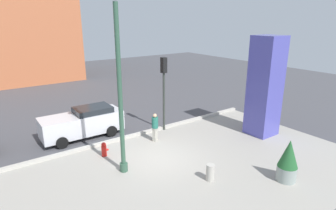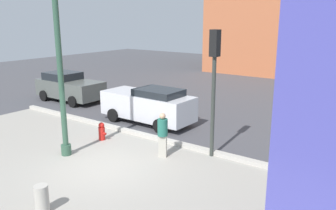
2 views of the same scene
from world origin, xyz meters
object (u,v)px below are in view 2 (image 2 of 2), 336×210
object	(u,v)px
art_pillar_blue	(325,129)
car_curb_west	(69,87)
fire_hydrant	(102,131)
traffic_light_corner	(214,73)
pedestrian_crossing	(163,133)
concrete_bollard	(42,199)
lamp_post	(59,53)
car_intersection	(148,105)

from	to	relation	value
art_pillar_blue	car_curb_west	bearing A→B (deg)	157.44
fire_hydrant	traffic_light_corner	bearing A→B (deg)	14.36
car_curb_west	pedestrian_crossing	world-z (taller)	car_curb_west
pedestrian_crossing	art_pillar_blue	bearing A→B (deg)	-25.30
car_curb_west	pedestrian_crossing	bearing A→B (deg)	-20.87
fire_hydrant	concrete_bollard	size ratio (longest dim) A/B	1.00
lamp_post	traffic_light_corner	distance (m)	5.34
art_pillar_blue	fire_hydrant	bearing A→B (deg)	163.02
art_pillar_blue	traffic_light_corner	world-z (taller)	art_pillar_blue
fire_hydrant	art_pillar_blue	bearing A→B (deg)	-16.98
lamp_post	pedestrian_crossing	world-z (taller)	lamp_post
traffic_light_corner	car_curb_west	world-z (taller)	traffic_light_corner
car_intersection	pedestrian_crossing	xyz separation A→B (m)	(3.05, -2.95, 0.02)
car_curb_west	art_pillar_blue	bearing A→B (deg)	-22.56
lamp_post	fire_hydrant	world-z (taller)	lamp_post
art_pillar_blue	concrete_bollard	distance (m)	6.92
pedestrian_crossing	car_intersection	bearing A→B (deg)	135.91
art_pillar_blue	car_curb_west	xyz separation A→B (m)	(-15.58, 6.47, -2.05)
concrete_bollard	car_intersection	xyz separation A→B (m)	(-2.75, 7.73, 0.51)
lamp_post	pedestrian_crossing	bearing A→B (deg)	33.02
art_pillar_blue	fire_hydrant	size ratio (longest dim) A/B	7.72
art_pillar_blue	car_intersection	size ratio (longest dim) A/B	1.26
concrete_bollard	traffic_light_corner	world-z (taller)	traffic_light_corner
lamp_post	fire_hydrant	distance (m)	3.85
art_pillar_blue	car_intersection	xyz separation A→B (m)	(-8.86, 5.70, -2.00)
concrete_bollard	car_curb_west	distance (m)	12.73
lamp_post	concrete_bollard	bearing A→B (deg)	-46.98
traffic_light_corner	fire_hydrant	bearing A→B (deg)	-165.64
concrete_bollard	art_pillar_blue	bearing A→B (deg)	18.34
traffic_light_corner	car_intersection	world-z (taller)	traffic_light_corner
concrete_bollard	pedestrian_crossing	world-z (taller)	pedestrian_crossing
fire_hydrant	pedestrian_crossing	distance (m)	3.13
art_pillar_blue	traffic_light_corner	distance (m)	5.88
concrete_bollard	car_curb_west	xyz separation A→B (m)	(-9.47, 8.50, 0.47)
lamp_post	car_curb_west	size ratio (longest dim) A/B	1.79
concrete_bollard	car_curb_west	size ratio (longest dim) A/B	0.18
fire_hydrant	pedestrian_crossing	bearing A→B (deg)	0.54
concrete_bollard	fire_hydrant	bearing A→B (deg)	120.43
lamp_post	car_curb_west	distance (m)	9.30
car_intersection	car_curb_west	bearing A→B (deg)	173.46
lamp_post	car_intersection	xyz separation A→B (m)	(-0.09, 4.88, -2.83)
fire_hydrant	pedestrian_crossing	size ratio (longest dim) A/B	0.46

